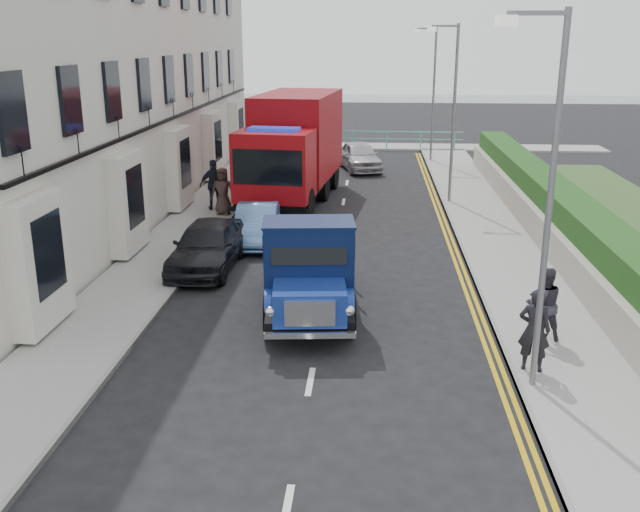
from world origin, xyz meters
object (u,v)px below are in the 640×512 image
Objects in this scene: lamp_near at (544,186)px; bedford_lorry at (309,276)px; red_lorry at (294,145)px; lamp_far at (432,86)px; pedestrian_east_near at (534,330)px; parked_car_front at (207,245)px; lamp_mid at (451,104)px.

lamp_near reaches higher than bedford_lorry.
lamp_near is 17.32m from red_lorry.
lamp_far is 4.07× the size of pedestrian_east_near.
bedford_lorry is 5.33m from pedestrian_east_near.
bedford_lorry is (-4.48, 3.13, -2.86)m from lamp_near.
parked_car_front is (-7.78, -19.11, -3.28)m from lamp_far.
lamp_far is at bearing 90.00° from lamp_mid.
bedford_lorry is 0.64× the size of red_lorry.
red_lorry is at bearing 111.18° from lamp_near.
lamp_mid is 1.30× the size of bedford_lorry.
pedestrian_east_near is at bearing -89.50° from lamp_far.
pedestrian_east_near is (0.22, -15.38, -3.02)m from lamp_mid.
lamp_near and lamp_mid have the same top height.
lamp_far is (0.00, 26.00, 0.00)m from lamp_near.
lamp_mid is 4.07× the size of pedestrian_east_near.
red_lorry is at bearing -122.11° from lamp_far.
lamp_far is 20.89m from parked_car_front.
red_lorry is (-6.23, -9.92, -1.71)m from lamp_far.
lamp_near is at bearing -90.00° from lamp_mid.
red_lorry is (-6.23, 16.08, -1.71)m from lamp_near.
lamp_mid reaches higher than parked_car_front.
red_lorry reaches higher than bedford_lorry.
pedestrian_east_near is at bearing -89.17° from lamp_mid.
lamp_mid and lamp_far have the same top height.
lamp_far is 1.65× the size of parked_car_front.
bedford_lorry is at bearing -101.07° from lamp_far.
lamp_far reaches higher than bedford_lorry.
red_lorry is (-1.75, 12.94, 1.15)m from bedford_lorry.
red_lorry is 9.44m from parked_car_front.
lamp_near is at bearing 86.04° from pedestrian_east_near.
lamp_near is 4.07× the size of pedestrian_east_near.
pedestrian_east_near is at bearing 70.34° from lamp_near.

